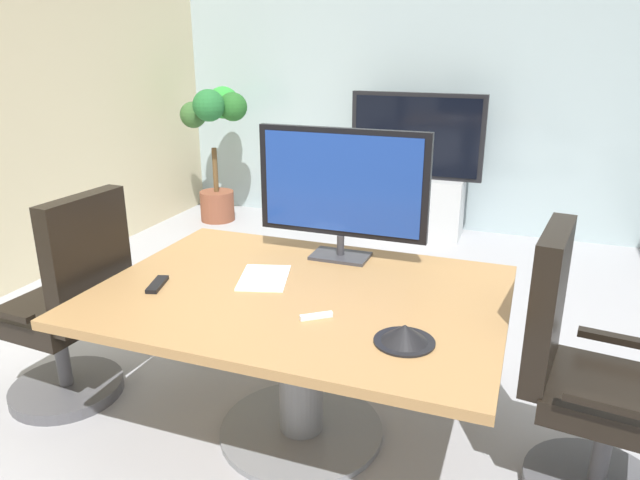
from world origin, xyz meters
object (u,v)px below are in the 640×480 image
tv_monitor (342,187)px  wall_display_unit (414,189)px  office_chair_right (584,391)px  office_chair_left (70,318)px  remote_control (157,284)px  potted_plant (216,132)px  conference_phone (405,335)px  conference_table (300,330)px

tv_monitor → wall_display_unit: (-0.17, 2.67, -0.64)m
office_chair_right → tv_monitor: tv_monitor is taller
office_chair_left → remote_control: 0.63m
potted_plant → wall_display_unit: bearing=7.2°
tv_monitor → conference_phone: (0.49, -0.74, -0.33)m
wall_display_unit → remote_control: (-0.46, -3.30, 0.29)m
conference_table → office_chair_right: office_chair_right is taller
conference_table → wall_display_unit: size_ratio=1.32×
tv_monitor → potted_plant: tv_monitor is taller
office_chair_right → remote_control: 1.80m
office_chair_left → remote_control: size_ratio=6.41×
conference_table → office_chair_left: office_chair_left is taller
conference_table → office_chair_right: (1.17, 0.06, -0.08)m
conference_table → conference_phone: size_ratio=7.83×
office_chair_right → conference_phone: size_ratio=4.95×
conference_table → remote_control: bearing=-163.9°
conference_phone → potted_plant: bearing=129.2°
office_chair_left → wall_display_unit: bearing=166.3°
conference_table → conference_phone: 0.64m
office_chair_right → remote_control: (-1.77, -0.23, 0.28)m
office_chair_left → office_chair_right: size_ratio=1.00×
office_chair_left → conference_phone: office_chair_left is taller
tv_monitor → remote_control: tv_monitor is taller
conference_table → tv_monitor: 0.71m
potted_plant → conference_phone: size_ratio=6.00×
tv_monitor → office_chair_right: bearing=-19.3°
remote_control → office_chair_left: bearing=159.7°
office_chair_left → wall_display_unit: size_ratio=0.83×
conference_table → office_chair_right: 1.17m
office_chair_right → potted_plant: 4.31m
conference_phone → remote_control: conference_phone is taller
conference_phone → remote_control: size_ratio=1.29×
potted_plant → remote_control: bearing=-64.4°
tv_monitor → office_chair_left: bearing=-153.9°
office_chair_left → conference_phone: (1.69, -0.16, 0.30)m
wall_display_unit → potted_plant: size_ratio=0.99×
office_chair_left → office_chair_right: bearing=98.5°
office_chair_right → conference_phone: 0.79m
conference_phone → office_chair_left: bearing=174.7°
wall_display_unit → conference_phone: size_ratio=5.95×
office_chair_right → tv_monitor: 1.35m
office_chair_left → tv_monitor: size_ratio=1.30×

